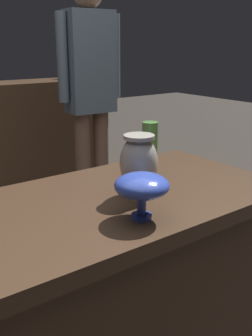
% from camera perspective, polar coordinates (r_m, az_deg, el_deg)
% --- Properties ---
extents(display_plinth, '(1.20, 0.64, 0.80)m').
position_cam_1_polar(display_plinth, '(1.52, -1.69, -18.21)').
color(display_plinth, '#382619').
rests_on(display_plinth, ground_plane).
extents(vase_centerpiece, '(0.13, 0.13, 0.21)m').
position_cam_1_polar(vase_centerpiece, '(1.30, 1.87, 0.70)').
color(vase_centerpiece, gray).
rests_on(vase_centerpiece, display_plinth).
extents(vase_tall_behind, '(0.16, 0.16, 0.14)m').
position_cam_1_polar(vase_tall_behind, '(1.13, 2.33, -2.75)').
color(vase_tall_behind, '#2D429E').
rests_on(vase_tall_behind, display_plinth).
extents(vase_left_accent, '(0.08, 0.08, 0.22)m').
position_cam_1_polar(vase_left_accent, '(1.49, 3.49, 2.41)').
color(vase_left_accent, '#477A38').
rests_on(vase_left_accent, display_plinth).
extents(shelf_vase_far_right, '(0.10, 0.10, 0.21)m').
position_cam_1_polar(shelf_vase_far_right, '(3.71, -8.75, 13.71)').
color(shelf_vase_far_right, red).
rests_on(shelf_vase_far_right, back_display_shelf).
extents(visitor_near_right, '(0.47, 0.20, 1.70)m').
position_cam_1_polar(visitor_near_right, '(2.75, -5.19, 11.58)').
color(visitor_near_right, brown).
rests_on(visitor_near_right, ground_plane).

